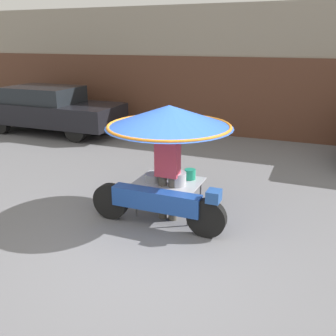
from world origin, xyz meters
name	(u,v)px	position (x,y,z in m)	size (l,w,h in m)	color
ground_plane	(152,247)	(0.00, 0.00, 0.00)	(36.00, 36.00, 0.00)	slate
shopfront_building	(255,71)	(0.00, 8.08, 1.94)	(28.00, 2.06, 3.89)	gray
vendor_motorcycle_cart	(168,130)	(-0.19, 1.11, 1.50)	(2.29, 2.10, 1.90)	black
vendor_person	(168,170)	(-0.13, 0.95, 0.87)	(0.38, 0.22, 1.56)	#4C473D
parked_car	(50,109)	(-6.04, 5.36, 0.77)	(4.65, 1.82, 1.47)	black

